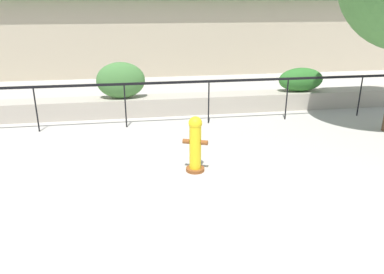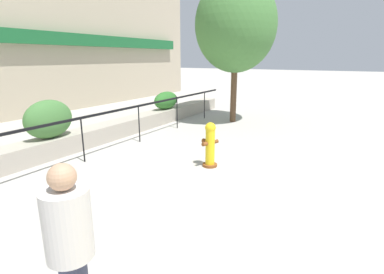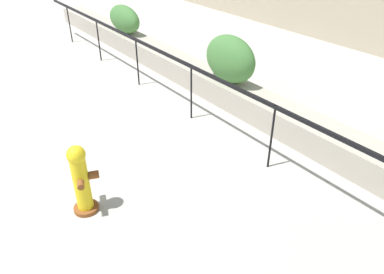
# 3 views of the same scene
# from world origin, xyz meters

# --- Properties ---
(ground_plane) EXTENTS (120.00, 120.00, 0.00)m
(ground_plane) POSITION_xyz_m (0.00, 0.00, 0.00)
(ground_plane) COLOR #B2ADA3
(planter_wall_low) EXTENTS (18.00, 0.70, 0.50)m
(planter_wall_low) POSITION_xyz_m (0.00, 6.00, 0.25)
(planter_wall_low) COLOR #ADA393
(planter_wall_low) RESTS_ON ground
(fence_railing_segment) EXTENTS (15.00, 0.05, 1.15)m
(fence_railing_segment) POSITION_xyz_m (-0.00, 4.90, 1.02)
(fence_railing_segment) COLOR black
(fence_railing_segment) RESTS_ON ground
(hedge_bush_1) EXTENTS (1.33, 0.70, 1.00)m
(hedge_bush_1) POSITION_xyz_m (-0.11, 6.00, 1.00)
(hedge_bush_1) COLOR #427538
(hedge_bush_1) RESTS_ON planter_wall_low
(hedge_bush_2) EXTENTS (1.37, 0.64, 0.70)m
(hedge_bush_2) POSITION_xyz_m (5.16, 6.00, 0.85)
(hedge_bush_2) COLOR #2D6B28
(hedge_bush_2) RESTS_ON planter_wall_low
(fire_hydrant) EXTENTS (0.47, 0.48, 1.08)m
(fire_hydrant) POSITION_xyz_m (1.30, 2.04, 0.55)
(fire_hydrant) COLOR brown
(fire_hydrant) RESTS_ON ground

